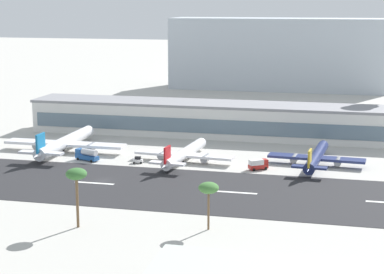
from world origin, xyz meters
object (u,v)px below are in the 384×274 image
(distant_hotel_block, at_px, (277,54))
(palm_tree_1, at_px, (76,176))
(service_box_truck_0, at_px, (258,164))
(service_baggage_tug_2, at_px, (138,160))
(palm_tree_0, at_px, (209,189))
(airliner_blue_tail_gate_0, at_px, (64,143))
(airliner_red_tail_gate_1, at_px, (183,154))
(service_fuel_truck_1, at_px, (87,155))
(airliner_gold_tail_gate_2, at_px, (316,158))
(terminal_building, at_px, (211,119))

(distant_hotel_block, xyz_separation_m, palm_tree_1, (-16.81, -259.95, -8.55))
(service_box_truck_0, relative_size, service_baggage_tug_2, 1.84)
(service_box_truck_0, relative_size, palm_tree_0, 0.56)
(airliner_blue_tail_gate_0, height_order, airliner_red_tail_gate_1, airliner_blue_tail_gate_0)
(airliner_red_tail_gate_1, height_order, service_fuel_truck_1, airliner_red_tail_gate_1)
(airliner_blue_tail_gate_0, xyz_separation_m, palm_tree_1, (35.87, -72.11, 9.17))
(service_box_truck_0, bearing_deg, service_fuel_truck_1, 145.64)
(airliner_gold_tail_gate_2, bearing_deg, palm_tree_0, 167.26)
(airliner_gold_tail_gate_2, relative_size, service_baggage_tug_2, 11.80)
(airliner_blue_tail_gate_0, height_order, airliner_gold_tail_gate_2, airliner_blue_tail_gate_0)
(distant_hotel_block, bearing_deg, airliner_red_tail_gate_1, -92.54)
(palm_tree_1, bearing_deg, distant_hotel_block, 86.30)
(airliner_gold_tail_gate_2, distance_m, palm_tree_0, 70.71)
(airliner_red_tail_gate_1, distance_m, palm_tree_1, 68.60)
(airliner_blue_tail_gate_0, relative_size, palm_tree_1, 3.37)
(airliner_blue_tail_gate_0, relative_size, airliner_gold_tail_gate_2, 1.19)
(airliner_red_tail_gate_1, xyz_separation_m, airliner_gold_tail_gate_2, (42.32, 5.28, 0.02))
(airliner_blue_tail_gate_0, distance_m, service_baggage_tug_2, 31.43)
(airliner_gold_tail_gate_2, height_order, palm_tree_1, palm_tree_1)
(terminal_building, xyz_separation_m, airliner_gold_tail_gate_2, (42.90, -41.11, -3.76))
(service_baggage_tug_2, relative_size, palm_tree_1, 0.24)
(airliner_blue_tail_gate_0, relative_size, service_box_truck_0, 7.60)
(airliner_red_tail_gate_1, relative_size, service_baggage_tug_2, 11.71)
(airliner_red_tail_gate_1, relative_size, service_box_truck_0, 6.36)
(airliner_gold_tail_gate_2, distance_m, service_box_truck_0, 19.50)
(palm_tree_0, bearing_deg, airliner_blue_tail_gate_0, 134.61)
(airliner_gold_tail_gate_2, relative_size, service_fuel_truck_1, 4.54)
(airliner_gold_tail_gate_2, height_order, service_box_truck_0, airliner_gold_tail_gate_2)
(service_box_truck_0, height_order, palm_tree_1, palm_tree_1)
(service_fuel_truck_1, bearing_deg, airliner_red_tail_gate_1, -150.48)
(distant_hotel_block, relative_size, service_fuel_truck_1, 14.09)
(distant_hotel_block, bearing_deg, service_baggage_tug_2, -96.57)
(airliner_red_tail_gate_1, xyz_separation_m, service_baggage_tug_2, (-14.13, -4.44, -1.61))
(airliner_red_tail_gate_1, height_order, palm_tree_1, palm_tree_1)
(airliner_red_tail_gate_1, relative_size, airliner_gold_tail_gate_2, 0.99)
(distant_hotel_block, xyz_separation_m, service_box_truck_0, (16.55, -196.39, -19.10))
(distant_hotel_block, height_order, palm_tree_0, distant_hotel_block)
(distant_hotel_block, bearing_deg, terminal_building, -93.58)
(terminal_building, height_order, distant_hotel_block, distant_hotel_block)
(airliner_blue_tail_gate_0, xyz_separation_m, palm_tree_0, (65.76, -66.67, 6.61))
(service_box_truck_0, xyz_separation_m, palm_tree_0, (-3.47, -58.12, 7.99))
(airliner_gold_tail_gate_2, xyz_separation_m, palm_tree_0, (-20.69, -67.24, 7.09))
(palm_tree_0, bearing_deg, palm_tree_1, -169.68)
(airliner_red_tail_gate_1, height_order, airliner_gold_tail_gate_2, airliner_gold_tail_gate_2)
(service_box_truck_0, distance_m, palm_tree_1, 72.56)
(airliner_blue_tail_gate_0, distance_m, airliner_gold_tail_gate_2, 86.44)
(service_fuel_truck_1, height_order, palm_tree_1, palm_tree_1)
(palm_tree_1, bearing_deg, terminal_building, 86.14)
(service_box_truck_0, bearing_deg, palm_tree_1, -153.18)
(airliner_blue_tail_gate_0, distance_m, service_box_truck_0, 69.76)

